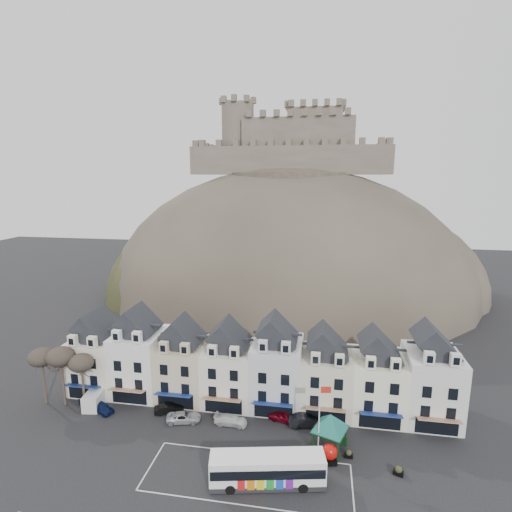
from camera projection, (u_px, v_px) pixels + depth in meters
The scene contains 21 objects.
ground at pixel (227, 483), 41.98m from camera, with size 300.00×300.00×0.00m, color black.
coach_bay_markings at pixel (248, 477), 42.86m from camera, with size 22.00×7.50×0.01m, color silver.
townhouse_terrace at pixel (254, 367), 56.33m from camera, with size 54.40×9.35×11.80m.
castle_hill at pixel (292, 294), 108.37m from camera, with size 100.00×76.00×68.00m.
castle at pixel (294, 144), 107.28m from camera, with size 50.20×22.20×22.00m.
tree_left_far at pixel (42, 358), 55.52m from camera, with size 3.61×3.61×8.24m.
tree_left_mid at pixel (61, 357), 54.95m from camera, with size 3.78×3.78×8.64m.
tree_left_near at pixel (81, 363), 54.60m from camera, with size 3.43×3.43×7.84m.
bus at pixel (267, 468), 41.56m from camera, with size 12.28×5.04×3.38m.
bus_shelter at pixel (330, 422), 46.46m from camera, with size 6.81×6.81×4.61m.
red_buoy at pixel (329, 453), 44.85m from camera, with size 1.79×1.79×2.22m.
flagpole at pixel (320, 415), 45.24m from camera, with size 1.28×0.27×8.93m.
white_van at pixel (96, 397), 56.23m from camera, with size 2.73×5.13×2.24m.
planter_west at pixel (349, 454), 45.71m from camera, with size 1.00×0.68×0.97m.
planter_east at pixel (398, 471), 43.03m from camera, with size 1.17×0.86×1.06m.
car_navy at pixel (102, 407), 54.53m from camera, with size 1.58×3.93×1.34m, color #0D1942.
car_black at pixel (169, 408), 54.32m from camera, with size 1.37×3.94×1.30m, color black.
car_silver at pixel (184, 417), 52.40m from camera, with size 2.06×4.41×1.24m, color #B2B6BA.
car_white at pixel (231, 420), 51.80m from camera, with size 1.75×4.31×1.25m, color silver.
car_maroon at pixel (284, 416), 52.47m from camera, with size 1.60×3.98×1.36m, color #620514.
car_charcoal at pixel (306, 421), 51.42m from camera, with size 1.60×4.60×1.52m, color black.
Camera 1 is at (9.12, -35.36, 31.81)m, focal length 28.00 mm.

